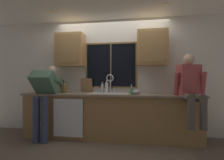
# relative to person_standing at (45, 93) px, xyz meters

# --- Properties ---
(back_wall) EXTENTS (5.94, 0.12, 2.55)m
(back_wall) POSITION_rel_person_standing_xyz_m (1.26, 0.65, 0.33)
(back_wall) COLOR silver
(back_wall) RESTS_ON floor
(ceiling_downlight_left) EXTENTS (0.14, 0.14, 0.01)m
(ceiling_downlight_left) POSITION_rel_person_standing_xyz_m (0.20, -0.01, 1.60)
(ceiling_downlight_left) COLOR #FFEAB2
(ceiling_downlight_right) EXTENTS (0.14, 0.14, 0.01)m
(ceiling_downlight_right) POSITION_rel_person_standing_xyz_m (2.33, -0.01, 1.60)
(ceiling_downlight_right) COLOR #FFEAB2
(window_glass) EXTENTS (1.10, 0.02, 0.95)m
(window_glass) POSITION_rel_person_standing_xyz_m (1.25, 0.58, 0.58)
(window_glass) COLOR black
(window_frame_top) EXTENTS (1.17, 0.02, 0.04)m
(window_frame_top) POSITION_rel_person_standing_xyz_m (1.25, 0.57, 1.08)
(window_frame_top) COLOR olive
(window_frame_bottom) EXTENTS (1.17, 0.02, 0.04)m
(window_frame_bottom) POSITION_rel_person_standing_xyz_m (1.25, 0.57, 0.09)
(window_frame_bottom) COLOR olive
(window_frame_left) EXTENTS (0.03, 0.02, 0.95)m
(window_frame_left) POSITION_rel_person_standing_xyz_m (0.68, 0.57, 0.58)
(window_frame_left) COLOR olive
(window_frame_right) EXTENTS (0.03, 0.02, 0.95)m
(window_frame_right) POSITION_rel_person_standing_xyz_m (1.81, 0.57, 0.58)
(window_frame_right) COLOR olive
(window_mullion_center) EXTENTS (0.02, 0.02, 0.95)m
(window_mullion_center) POSITION_rel_person_standing_xyz_m (1.25, 0.57, 0.58)
(window_mullion_center) COLOR olive
(lower_cabinet_run) EXTENTS (3.54, 0.58, 0.88)m
(lower_cabinet_run) POSITION_rel_person_standing_xyz_m (1.26, 0.30, -0.50)
(lower_cabinet_run) COLOR #A07744
(lower_cabinet_run) RESTS_ON floor
(countertop) EXTENTS (3.60, 0.62, 0.04)m
(countertop) POSITION_rel_person_standing_xyz_m (1.26, 0.28, -0.04)
(countertop) COLOR gray
(countertop) RESTS_ON lower_cabinet_run
(dishwasher_front) EXTENTS (0.60, 0.02, 0.74)m
(dishwasher_front) POSITION_rel_person_standing_xyz_m (0.49, -0.02, -0.48)
(dishwasher_front) COLOR white
(upper_cabinet_left) EXTENTS (0.61, 0.36, 0.72)m
(upper_cabinet_left) POSITION_rel_person_standing_xyz_m (0.36, 0.42, 0.92)
(upper_cabinet_left) COLOR #B2844C
(upper_cabinet_right) EXTENTS (0.61, 0.36, 0.72)m
(upper_cabinet_right) POSITION_rel_person_standing_xyz_m (2.13, 0.42, 0.92)
(upper_cabinet_right) COLOR #B2844C
(sink) EXTENTS (0.80, 0.46, 0.21)m
(sink) POSITION_rel_person_standing_xyz_m (1.25, 0.29, -0.12)
(sink) COLOR silver
(sink) RESTS_ON lower_cabinet_run
(faucet) EXTENTS (0.18, 0.09, 0.40)m
(faucet) POSITION_rel_person_standing_xyz_m (1.25, 0.47, 0.23)
(faucet) COLOR silver
(faucet) RESTS_ON countertop
(person_standing) EXTENTS (0.53, 0.71, 1.50)m
(person_standing) POSITION_rel_person_standing_xyz_m (0.00, 0.00, 0.00)
(person_standing) COLOR #384260
(person_standing) RESTS_ON floor
(person_sitting_on_counter) EXTENTS (0.54, 0.65, 1.26)m
(person_sitting_on_counter) POSITION_rel_person_standing_xyz_m (2.76, 0.02, 0.16)
(person_sitting_on_counter) COLOR #595147
(person_sitting_on_counter) RESTS_ON countertop
(knife_block) EXTENTS (0.12, 0.18, 0.32)m
(knife_block) POSITION_rel_person_standing_xyz_m (0.24, 0.29, 0.09)
(knife_block) COLOR olive
(knife_block) RESTS_ON countertop
(cutting_board) EXTENTS (0.26, 0.09, 0.31)m
(cutting_board) POSITION_rel_person_standing_xyz_m (0.70, 0.50, 0.13)
(cutting_board) COLOR #997047
(cutting_board) RESTS_ON countertop
(mixing_bowl) EXTENTS (0.21, 0.21, 0.10)m
(mixing_bowl) POSITION_rel_person_standing_xyz_m (1.79, 0.21, 0.03)
(mixing_bowl) COLOR #B7B7BC
(mixing_bowl) RESTS_ON countertop
(soap_dispenser) EXTENTS (0.06, 0.07, 0.20)m
(soap_dispenser) POSITION_rel_person_standing_xyz_m (1.72, 0.14, 0.05)
(soap_dispenser) COLOR #59A566
(soap_dispenser) RESTS_ON countertop
(bottle_green_glass) EXTENTS (0.07, 0.07, 0.29)m
(bottle_green_glass) POSITION_rel_person_standing_xyz_m (1.17, 0.47, 0.10)
(bottle_green_glass) COLOR silver
(bottle_green_glass) RESTS_ON countertop
(bottle_tall_clear) EXTENTS (0.07, 0.07, 0.24)m
(bottle_tall_clear) POSITION_rel_person_standing_xyz_m (1.06, 0.52, 0.08)
(bottle_tall_clear) COLOR #B7B7BC
(bottle_tall_clear) RESTS_ON countertop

